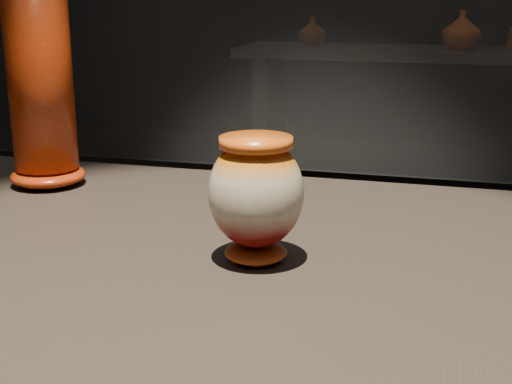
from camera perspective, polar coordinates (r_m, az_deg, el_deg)
main_vase at (r=0.86m, az=0.00°, el=-0.18°), size 0.15×0.15×0.16m
tall_vase at (r=1.24m, az=-16.93°, el=9.25°), size 0.17×0.17×0.40m
back_shelf at (r=4.13m, az=12.71°, el=7.49°), size 2.00×0.60×0.90m
back_vase_left at (r=4.19m, az=4.53°, el=12.69°), size 0.19×0.19×0.16m
back_vase_mid at (r=4.05m, az=16.12°, el=12.34°), size 0.27×0.27×0.21m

